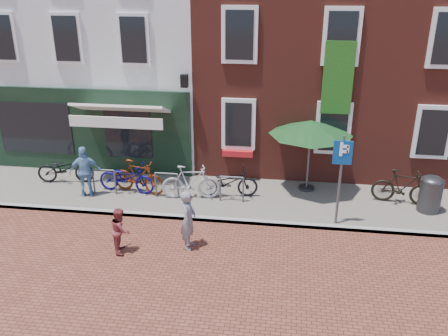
# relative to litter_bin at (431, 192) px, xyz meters

# --- Properties ---
(ground) EXTENTS (80.00, 80.00, 0.00)m
(ground) POSITION_rel_litter_bin_xyz_m (-6.25, -1.37, -0.70)
(ground) COLOR brown
(sidewalk) EXTENTS (24.00, 3.00, 0.10)m
(sidewalk) POSITION_rel_litter_bin_xyz_m (-5.25, 0.13, -0.65)
(sidewalk) COLOR slate
(sidewalk) RESTS_ON ground
(building_stucco) EXTENTS (8.00, 8.00, 9.00)m
(building_stucco) POSITION_rel_litter_bin_xyz_m (-11.25, 5.63, 3.80)
(building_stucco) COLOR silver
(building_stucco) RESTS_ON ground
(building_brick_mid) EXTENTS (6.00, 8.00, 10.00)m
(building_brick_mid) POSITION_rel_litter_bin_xyz_m (-4.25, 5.63, 4.30)
(building_brick_mid) COLOR maroon
(building_brick_mid) RESTS_ON ground
(litter_bin) EXTENTS (0.64, 0.64, 1.17)m
(litter_bin) POSITION_rel_litter_bin_xyz_m (0.00, 0.00, 0.00)
(litter_bin) COLOR #353537
(litter_bin) RESTS_ON sidewalk
(parking_sign) EXTENTS (0.50, 0.08, 2.56)m
(parking_sign) POSITION_rel_litter_bin_xyz_m (-2.72, -1.13, 1.09)
(parking_sign) COLOR #4C4C4F
(parking_sign) RESTS_ON sidewalk
(parasol) EXTENTS (2.58, 2.58, 2.39)m
(parasol) POSITION_rel_litter_bin_xyz_m (-3.48, 1.03, 1.55)
(parasol) COLOR #4C4C4F
(parasol) RESTS_ON sidewalk
(woman) EXTENTS (0.39, 0.58, 1.57)m
(woman) POSITION_rel_litter_bin_xyz_m (-6.54, -2.72, 0.08)
(woman) COLOR gray
(woman) RESTS_ON ground
(boy) EXTENTS (0.58, 0.68, 1.20)m
(boy) POSITION_rel_litter_bin_xyz_m (-8.19, -3.14, -0.10)
(boy) COLOR brown
(boy) RESTS_ON ground
(cafe_person) EXTENTS (1.02, 0.71, 1.61)m
(cafe_person) POSITION_rel_litter_bin_xyz_m (-10.25, -0.37, 0.20)
(cafe_person) COLOR #6591BC
(cafe_person) RESTS_ON sidewalk
(bicycle_0) EXTENTS (1.92, 0.92, 0.97)m
(bicycle_0) POSITION_rel_litter_bin_xyz_m (-11.34, 0.49, -0.12)
(bicycle_0) COLOR black
(bicycle_0) RESTS_ON sidewalk
(bicycle_1) EXTENTS (1.86, 0.91, 1.08)m
(bicycle_1) POSITION_rel_litter_bin_xyz_m (-8.72, 0.05, -0.07)
(bicycle_1) COLOR #5B1F08
(bicycle_1) RESTS_ON sidewalk
(bicycle_2) EXTENTS (1.90, 0.85, 0.97)m
(bicycle_2) POSITION_rel_litter_bin_xyz_m (-9.11, 0.05, -0.12)
(bicycle_2) COLOR #0D0756
(bicycle_2) RESTS_ON sidewalk
(bicycle_3) EXTENTS (1.84, 0.73, 1.08)m
(bicycle_3) POSITION_rel_litter_bin_xyz_m (-7.01, -0.13, -0.07)
(bicycle_3) COLOR #9A9A9C
(bicycle_3) RESTS_ON sidewalk
(bicycle_4) EXTENTS (1.92, 0.92, 0.97)m
(bicycle_4) POSITION_rel_litter_bin_xyz_m (-5.91, 0.15, -0.12)
(bicycle_4) COLOR black
(bicycle_4) RESTS_ON sidewalk
(bicycle_5) EXTENTS (1.85, 0.79, 1.08)m
(bicycle_5) POSITION_rel_litter_bin_xyz_m (-0.69, 0.40, -0.07)
(bicycle_5) COLOR black
(bicycle_5) RESTS_ON sidewalk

